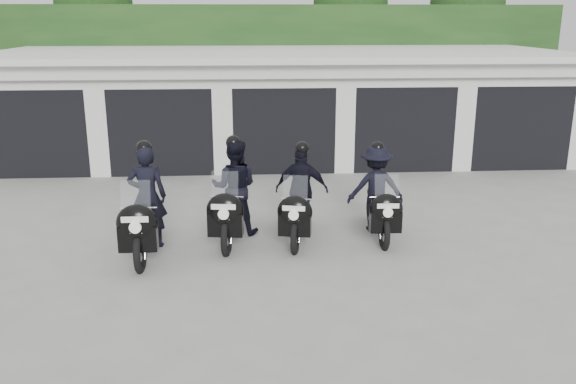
{
  "coord_description": "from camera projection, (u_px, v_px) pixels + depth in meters",
  "views": [
    {
      "loc": [
        -0.89,
        -9.77,
        3.91
      ],
      "look_at": [
        -0.25,
        0.12,
        1.05
      ],
      "focal_mm": 38.0,
      "sensor_mm": 36.0,
      "label": 1
    }
  ],
  "objects": [
    {
      "name": "police_bike_d",
      "position": [
        377.0,
        194.0,
        11.26
      ],
      "size": [
        1.07,
        2.02,
        1.76
      ],
      "rotation": [
        0.0,
        0.0,
        -0.03
      ],
      "color": "black",
      "rests_on": "ground"
    },
    {
      "name": "police_bike_a",
      "position": [
        145.0,
        209.0,
        10.29
      ],
      "size": [
        0.68,
        2.25,
        1.96
      ],
      "rotation": [
        0.0,
        0.0,
        0.01
      ],
      "color": "black",
      "rests_on": "ground"
    },
    {
      "name": "ground",
      "position": [
        303.0,
        252.0,
        10.5
      ],
      "size": [
        80.0,
        80.0,
        0.0
      ],
      "primitive_type": "plane",
      "color": "gray",
      "rests_on": "ground"
    },
    {
      "name": "police_bike_b",
      "position": [
        233.0,
        194.0,
        11.04
      ],
      "size": [
        0.94,
        2.2,
        1.92
      ],
      "rotation": [
        0.0,
        0.0,
        -0.12
      ],
      "color": "black",
      "rests_on": "ground"
    },
    {
      "name": "garage_block",
      "position": [
        279.0,
        105.0,
        17.83
      ],
      "size": [
        16.4,
        6.8,
        2.96
      ],
      "color": "silver",
      "rests_on": "ground"
    },
    {
      "name": "police_bike_c",
      "position": [
        301.0,
        196.0,
        11.08
      ],
      "size": [
        1.07,
        2.05,
        1.8
      ],
      "rotation": [
        0.0,
        0.0,
        -0.2
      ],
      "color": "black",
      "rests_on": "ground"
    },
    {
      "name": "background_vegetation",
      "position": [
        282.0,
        49.0,
        22.14
      ],
      "size": [
        20.0,
        3.9,
        5.8
      ],
      "color": "#183B15",
      "rests_on": "ground"
    }
  ]
}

